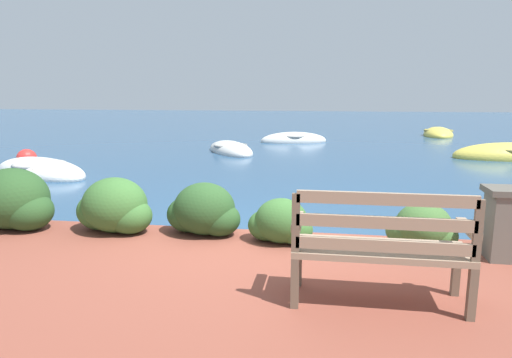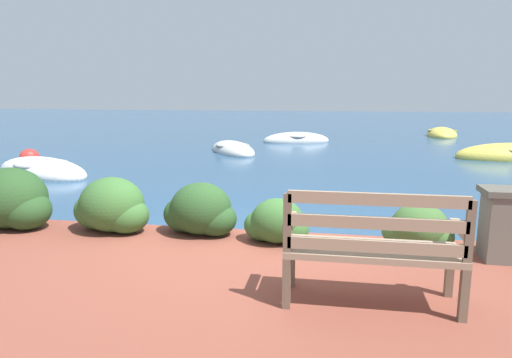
{
  "view_description": "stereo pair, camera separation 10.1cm",
  "coord_description": "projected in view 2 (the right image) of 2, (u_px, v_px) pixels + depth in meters",
  "views": [
    {
      "loc": [
        0.83,
        -5.2,
        1.85
      ],
      "look_at": [
        -0.5,
        3.36,
        0.19
      ],
      "focal_mm": 32.0,
      "sensor_mm": 36.0,
      "label": 1
    },
    {
      "loc": [
        0.93,
        -5.19,
        1.85
      ],
      "look_at": [
        -0.5,
        3.36,
        0.19
      ],
      "focal_mm": 32.0,
      "sensor_mm": 36.0,
      "label": 2
    }
  ],
  "objects": [
    {
      "name": "ground_plane",
      "position": [
        251.0,
        247.0,
        5.52
      ],
      "size": [
        80.0,
        80.0,
        0.0
      ],
      "color": "navy"
    },
    {
      "name": "park_bench",
      "position": [
        373.0,
        246.0,
        3.46
      ],
      "size": [
        1.35,
        0.48,
        0.93
      ],
      "rotation": [
        0.0,
        0.0,
        -0.09
      ],
      "color": "brown",
      "rests_on": "patio_terrace"
    },
    {
      "name": "hedge_clump_far_left",
      "position": [
        11.0,
        202.0,
        5.53
      ],
      "size": [
        1.08,
        0.78,
        0.74
      ],
      "color": "#284C23",
      "rests_on": "patio_terrace"
    },
    {
      "name": "hedge_clump_left",
      "position": [
        111.0,
        208.0,
        5.39
      ],
      "size": [
        0.96,
        0.69,
        0.65
      ],
      "color": "#38662D",
      "rests_on": "patio_terrace"
    },
    {
      "name": "hedge_clump_centre",
      "position": [
        200.0,
        212.0,
        5.29
      ],
      "size": [
        0.89,
        0.64,
        0.61
      ],
      "color": "#284C23",
      "rests_on": "patio_terrace"
    },
    {
      "name": "hedge_clump_right",
      "position": [
        276.0,
        223.0,
        4.99
      ],
      "size": [
        0.72,
        0.52,
        0.49
      ],
      "color": "#38662D",
      "rests_on": "patio_terrace"
    },
    {
      "name": "hedge_clump_far_right",
      "position": [
        418.0,
        229.0,
        4.77
      ],
      "size": [
        0.73,
        0.52,
        0.49
      ],
      "color": "#426B33",
      "rests_on": "patio_terrace"
    },
    {
      "name": "rowboat_nearest",
      "position": [
        42.0,
        171.0,
        10.44
      ],
      "size": [
        3.16,
        2.28,
        0.66
      ],
      "rotation": [
        0.0,
        0.0,
        5.85
      ],
      "color": "silver",
      "rests_on": "ground_plane"
    },
    {
      "name": "rowboat_far",
      "position": [
        233.0,
        150.0,
        14.2
      ],
      "size": [
        2.27,
        2.78,
        0.61
      ],
      "rotation": [
        0.0,
        0.0,
        5.27
      ],
      "color": "silver",
      "rests_on": "ground_plane"
    },
    {
      "name": "rowboat_outer",
      "position": [
        296.0,
        141.0,
        17.02
      ],
      "size": [
        2.64,
        1.58,
        0.67
      ],
      "rotation": [
        0.0,
        0.0,
        0.26
      ],
      "color": "silver",
      "rests_on": "ground_plane"
    },
    {
      "name": "rowboat_distant",
      "position": [
        442.0,
        135.0,
        19.35
      ],
      "size": [
        1.48,
        2.58,
        0.66
      ],
      "rotation": [
        0.0,
        0.0,
        4.59
      ],
      "color": "#DBC64C",
      "rests_on": "ground_plane"
    },
    {
      "name": "mooring_buoy",
      "position": [
        30.0,
        158.0,
        12.25
      ],
      "size": [
        0.57,
        0.57,
        0.52
      ],
      "color": "red",
      "rests_on": "ground_plane"
    }
  ]
}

